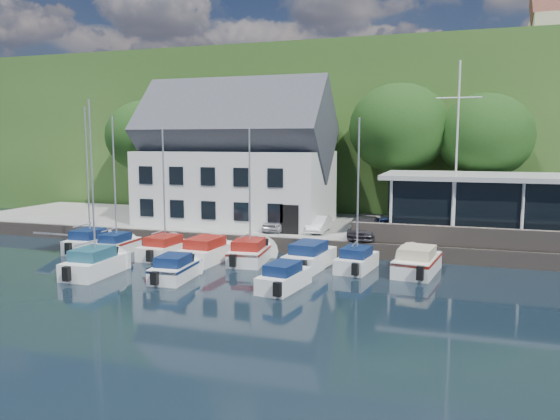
% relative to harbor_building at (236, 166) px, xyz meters
% --- Properties ---
extents(ground, '(180.00, 180.00, 0.00)m').
position_rel_harbor_building_xyz_m(ground, '(7.00, -16.50, -5.35)').
color(ground, black).
rests_on(ground, ground).
extents(quay, '(60.00, 13.00, 1.00)m').
position_rel_harbor_building_xyz_m(quay, '(7.00, 1.00, -4.85)').
color(quay, '#9B9A95').
rests_on(quay, ground).
extents(quay_face, '(60.00, 0.30, 1.00)m').
position_rel_harbor_building_xyz_m(quay_face, '(7.00, -5.50, -4.85)').
color(quay_face, '#5C524A').
rests_on(quay_face, ground).
extents(hillside, '(160.00, 75.00, 16.00)m').
position_rel_harbor_building_xyz_m(hillside, '(7.00, 45.50, 2.65)').
color(hillside, '#2E5520').
rests_on(hillside, ground).
extents(field_patch, '(50.00, 30.00, 0.30)m').
position_rel_harbor_building_xyz_m(field_patch, '(15.00, 53.50, 10.80)').
color(field_patch, '#4C5A2D').
rests_on(field_patch, hillside).
extents(harbor_building, '(14.40, 8.20, 8.70)m').
position_rel_harbor_building_xyz_m(harbor_building, '(0.00, 0.00, 0.00)').
color(harbor_building, silver).
rests_on(harbor_building, quay).
extents(club_pavilion, '(13.20, 7.20, 4.10)m').
position_rel_harbor_building_xyz_m(club_pavilion, '(18.00, -0.50, -2.30)').
color(club_pavilion, black).
rests_on(club_pavilion, quay).
extents(seawall, '(18.00, 0.50, 1.20)m').
position_rel_harbor_building_xyz_m(seawall, '(19.00, -5.10, -3.75)').
color(seawall, '#5C524A').
rests_on(seawall, quay).
extents(gangway, '(1.20, 6.00, 1.40)m').
position_rel_harbor_building_xyz_m(gangway, '(-9.50, -7.50, -5.35)').
color(gangway, silver).
rests_on(gangway, ground).
extents(car_silver, '(2.28, 3.93, 1.26)m').
position_rel_harbor_building_xyz_m(car_silver, '(3.96, -2.67, -3.72)').
color(car_silver, silver).
rests_on(car_silver, quay).
extents(car_white, '(1.19, 3.38, 1.11)m').
position_rel_harbor_building_xyz_m(car_white, '(7.17, -2.52, -3.79)').
color(car_white, white).
rests_on(car_white, quay).
extents(car_dgrey, '(1.96, 4.53, 1.30)m').
position_rel_harbor_building_xyz_m(car_dgrey, '(10.62, -3.55, -3.70)').
color(car_dgrey, '#2A2A2E').
rests_on(car_dgrey, quay).
extents(car_blue, '(2.51, 4.07, 1.30)m').
position_rel_harbor_building_xyz_m(car_blue, '(11.94, -2.80, -3.70)').
color(car_blue, navy).
rests_on(car_blue, quay).
extents(flagpole, '(2.67, 0.20, 11.11)m').
position_rel_harbor_building_xyz_m(flagpole, '(16.10, -3.52, 1.21)').
color(flagpole, silver).
rests_on(flagpole, quay).
extents(tree_0, '(7.32, 7.32, 10.00)m').
position_rel_harbor_building_xyz_m(tree_0, '(-11.38, 5.63, 0.65)').
color(tree_0, '#15330F').
rests_on(tree_0, quay).
extents(tree_1, '(7.30, 7.30, 9.98)m').
position_rel_harbor_building_xyz_m(tree_1, '(-4.37, 6.00, 0.64)').
color(tree_1, '#15330F').
rests_on(tree_1, quay).
extents(tree_2, '(7.79, 7.79, 10.65)m').
position_rel_harbor_building_xyz_m(tree_2, '(2.74, 6.20, 0.98)').
color(tree_2, '#15330F').
rests_on(tree_2, quay).
extents(tree_3, '(7.93, 7.93, 10.84)m').
position_rel_harbor_building_xyz_m(tree_3, '(11.65, 5.58, 1.07)').
color(tree_3, '#15330F').
rests_on(tree_3, quay).
extents(tree_4, '(7.25, 7.25, 9.91)m').
position_rel_harbor_building_xyz_m(tree_4, '(18.08, 5.78, 0.61)').
color(tree_4, '#15330F').
rests_on(tree_4, quay).
extents(boat_r1_0, '(2.17, 5.53, 9.19)m').
position_rel_harbor_building_xyz_m(boat_r1_0, '(-6.81, -8.92, -0.76)').
color(boat_r1_0, white).
rests_on(boat_r1_0, ground).
extents(boat_r1_1, '(1.73, 5.06, 8.27)m').
position_rel_harbor_building_xyz_m(boat_r1_1, '(-4.71, -9.01, -1.21)').
color(boat_r1_1, white).
rests_on(boat_r1_1, ground).
extents(boat_r1_2, '(2.46, 5.73, 8.58)m').
position_rel_harbor_building_xyz_m(boat_r1_2, '(-1.12, -9.05, -1.06)').
color(boat_r1_2, white).
rests_on(boat_r1_2, ground).
extents(boat_r1_3, '(2.53, 6.44, 1.50)m').
position_rel_harbor_building_xyz_m(boat_r1_3, '(1.85, -9.24, -4.60)').
color(boat_r1_3, white).
rests_on(boat_r1_3, ground).
extents(boat_r1_4, '(2.70, 5.76, 8.81)m').
position_rel_harbor_building_xyz_m(boat_r1_4, '(4.49, -8.79, -0.95)').
color(boat_r1_4, white).
rests_on(boat_r1_4, ground).
extents(boat_r1_5, '(2.71, 6.39, 1.54)m').
position_rel_harbor_building_xyz_m(boat_r1_5, '(8.27, -9.01, -4.58)').
color(boat_r1_5, white).
rests_on(boat_r1_5, ground).
extents(boat_r1_6, '(2.45, 5.27, 8.26)m').
position_rel_harbor_building_xyz_m(boat_r1_6, '(10.95, -8.76, -1.22)').
color(boat_r1_6, white).
rests_on(boat_r1_6, ground).
extents(boat_r1_7, '(2.97, 6.25, 1.53)m').
position_rel_harbor_building_xyz_m(boat_r1_7, '(14.27, -8.51, -4.58)').
color(boat_r1_7, white).
rests_on(boat_r1_7, ground).
extents(boat_r2_1, '(2.26, 5.96, 9.37)m').
position_rel_harbor_building_xyz_m(boat_r2_1, '(-2.42, -14.29, -0.67)').
color(boat_r2_1, white).
rests_on(boat_r2_1, ground).
extents(boat_r2_2, '(2.15, 5.03, 1.35)m').
position_rel_harbor_building_xyz_m(boat_r2_2, '(2.20, -13.82, -4.68)').
color(boat_r2_2, white).
rests_on(boat_r2_2, ground).
extents(boat_r2_3, '(2.40, 5.27, 1.36)m').
position_rel_harbor_building_xyz_m(boat_r2_3, '(8.23, -13.82, -4.67)').
color(boat_r2_3, white).
rests_on(boat_r2_3, ground).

